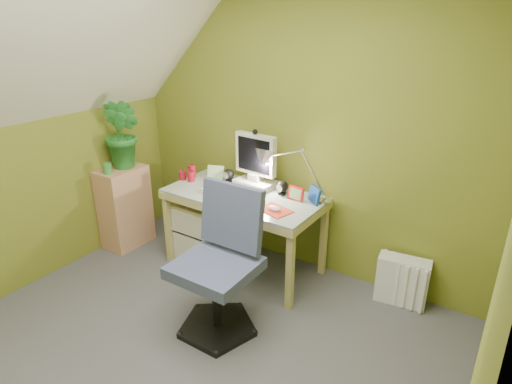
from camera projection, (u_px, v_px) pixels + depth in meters
The scene contains 22 objects.
floor at pixel (168, 369), 2.68m from camera, with size 3.20×3.20×0.01m, color #4D4D52.
wall_back at pixel (297, 128), 3.45m from camera, with size 3.20×0.01×2.40m, color olive.
wall_right at pixel (494, 293), 1.40m from camera, with size 0.01×3.20×2.40m, color olive.
slope_ceiling at pixel (18, 51), 2.48m from camera, with size 1.10×3.20×1.10m, color white.
desk at pixel (244, 231), 3.63m from camera, with size 1.30×0.65×0.69m, color tan, non-canonical shape.
monitor at pixel (256, 158), 3.54m from camera, with size 0.37×0.22×0.51m, color beige, non-canonical shape.
speaker_left at pixel (229, 175), 3.74m from camera, with size 0.09×0.09×0.11m, color black, non-canonical shape.
speaker_right at pixel (282, 188), 3.46m from camera, with size 0.10×0.10×0.12m, color black, non-canonical shape.
keyboard at pixel (225, 196), 3.43m from camera, with size 0.47×0.15×0.02m, color white.
mousepad at pixel (274, 210), 3.20m from camera, with size 0.25×0.18×0.01m, color red.
mouse at pixel (274, 208), 3.19m from camera, with size 0.11×0.07×0.04m, color white.
amber_tumbler at pixel (257, 196), 3.33m from camera, with size 0.07×0.07×0.10m, color #8C3A14.
candle_cluster at pixel (189, 173), 3.79m from camera, with size 0.16×0.14×0.12m, color #A90E23, non-canonical shape.
photo_frame_red at pixel (296, 194), 3.36m from camera, with size 0.13×0.02×0.11m, color red.
photo_frame_blue at pixel (314, 195), 3.31m from camera, with size 0.15×0.02×0.13m, color navy.
photo_frame_green at pixel (216, 173), 3.79m from camera, with size 0.15×0.02×0.13m, color #9FC688.
desk_lamp at pixel (304, 162), 3.29m from camera, with size 0.57×0.25×0.62m, color #ADADB2, non-canonical shape.
side_ledge at pixel (125, 207), 4.01m from camera, with size 0.28×0.44×0.76m, color tan.
potted_plant at pixel (123, 134), 3.77m from camera, with size 0.35×0.28×0.63m, color #27752A.
green_cup at pixel (107, 169), 3.72m from camera, with size 0.07×0.07×0.10m, color #3B8B3A.
task_chair at pixel (215, 265), 2.81m from camera, with size 0.58×0.58×1.05m, color #40486A, non-canonical shape.
radiator at pixel (402, 281), 3.23m from camera, with size 0.37×0.15×0.37m, color silver.
Camera 1 is at (1.59, -1.41, 2.04)m, focal length 30.00 mm.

